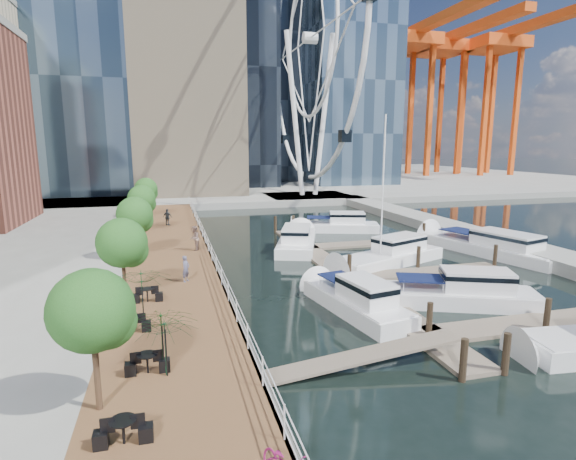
% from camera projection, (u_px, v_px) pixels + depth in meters
% --- Properties ---
extents(ground, '(520.00, 520.00, 0.00)m').
position_uv_depth(ground, '(355.00, 328.00, 23.07)').
color(ground, black).
rests_on(ground, ground).
extents(boardwalk, '(6.00, 60.00, 1.00)m').
position_uv_depth(boardwalk, '(171.00, 260.00, 34.92)').
color(boardwalk, brown).
rests_on(boardwalk, ground).
extents(seawall, '(0.25, 60.00, 1.00)m').
position_uv_depth(seawall, '(210.00, 257.00, 35.69)').
color(seawall, '#595954').
rests_on(seawall, ground).
extents(land_far, '(200.00, 114.00, 1.00)m').
position_uv_depth(land_far, '(202.00, 179.00, 119.78)').
color(land_far, gray).
rests_on(land_far, ground).
extents(breakwater, '(4.00, 60.00, 1.00)m').
position_uv_depth(breakwater, '(455.00, 230.00, 47.06)').
color(breakwater, gray).
rests_on(breakwater, ground).
extents(pier, '(14.00, 12.00, 1.00)m').
position_uv_depth(pier, '(309.00, 198.00, 75.89)').
color(pier, gray).
rests_on(pier, ground).
extents(railing, '(0.10, 60.00, 1.05)m').
position_uv_depth(railing, '(208.00, 245.00, 35.47)').
color(railing, white).
rests_on(railing, boardwalk).
extents(floating_docks, '(16.00, 34.00, 2.60)m').
position_uv_depth(floating_docks, '(399.00, 261.00, 34.48)').
color(floating_docks, '#6D6051').
rests_on(floating_docks, ground).
extents(ferris_wheel, '(5.80, 45.60, 47.80)m').
position_uv_depth(ferris_wheel, '(310.00, 39.00, 71.17)').
color(ferris_wheel, white).
rests_on(ferris_wheel, ground).
extents(port_cranes, '(40.00, 52.00, 38.00)m').
position_uv_depth(port_cranes, '(443.00, 107.00, 127.39)').
color(port_cranes, '#D84C14').
rests_on(port_cranes, ground).
extents(street_trees, '(2.60, 42.60, 4.60)m').
position_uv_depth(street_trees, '(135.00, 215.00, 32.66)').
color(street_trees, '#3F2B1C').
rests_on(street_trees, ground).
extents(cafe_tables, '(2.50, 13.70, 0.74)m').
position_uv_depth(cafe_tables, '(139.00, 342.00, 18.27)').
color(cafe_tables, black).
rests_on(cafe_tables, ground).
extents(yacht_foreground, '(10.36, 6.39, 2.15)m').
position_uv_depth(yacht_foreground, '(455.00, 305.00, 26.48)').
color(yacht_foreground, silver).
rests_on(yacht_foreground, ground).
extents(pedestrian_near, '(0.66, 0.71, 1.62)m').
position_uv_depth(pedestrian_near, '(186.00, 269.00, 27.50)').
color(pedestrian_near, '#52516C').
rests_on(pedestrian_near, boardwalk).
extents(pedestrian_mid, '(0.99, 1.13, 1.98)m').
position_uv_depth(pedestrian_mid, '(194.00, 238.00, 35.63)').
color(pedestrian_mid, '#83655B').
rests_on(pedestrian_mid, boardwalk).
extents(pedestrian_far, '(1.10, 0.92, 1.76)m').
position_uv_depth(pedestrian_far, '(168.00, 217.00, 46.80)').
color(pedestrian_far, '#32373E').
rests_on(pedestrian_far, boardwalk).
extents(moored_yachts, '(22.28, 35.13, 11.50)m').
position_uv_depth(moored_yachts, '(394.00, 262.00, 36.09)').
color(moored_yachts, white).
rests_on(moored_yachts, ground).
extents(cafe_seating, '(4.18, 8.54, 2.57)m').
position_uv_depth(cafe_seating, '(153.00, 321.00, 18.29)').
color(cafe_seating, '#113E14').
rests_on(cafe_seating, ground).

